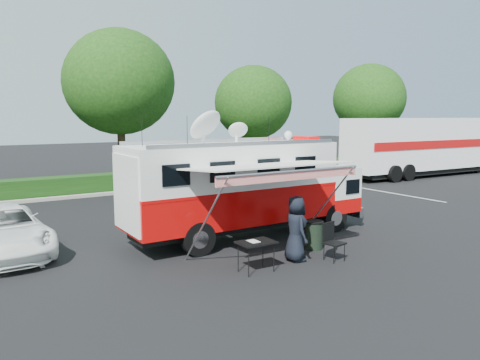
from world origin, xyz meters
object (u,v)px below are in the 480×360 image
object	(u,v)px
command_truck	(246,186)
semi_trailer	(423,146)
trash_bin	(314,235)
white_suv	(3,254)
folding_table	(256,243)

from	to	relation	value
command_truck	semi_trailer	size ratio (longest dim) A/B	0.66
trash_bin	semi_trailer	world-z (taller)	semi_trailer
command_truck	trash_bin	world-z (taller)	command_truck
command_truck	white_suv	xyz separation A→B (m)	(-7.21, 2.26, -1.75)
command_truck	semi_trailer	distance (m)	20.58
white_suv	command_truck	bearing A→B (deg)	-19.87
folding_table	semi_trailer	distance (m)	23.44
command_truck	white_suv	distance (m)	7.75
command_truck	folding_table	world-z (taller)	command_truck
folding_table	white_suv	bearing A→B (deg)	135.61
trash_bin	semi_trailer	size ratio (longest dim) A/B	0.07
white_suv	semi_trailer	world-z (taller)	semi_trailer
white_suv	semi_trailer	distance (m)	27.01
white_suv	trash_bin	bearing A→B (deg)	-31.47
folding_table	semi_trailer	size ratio (longest dim) A/B	0.08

